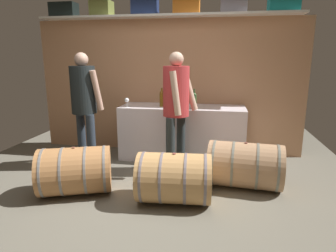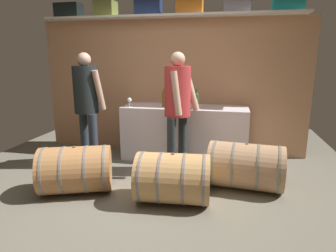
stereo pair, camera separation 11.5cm
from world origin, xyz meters
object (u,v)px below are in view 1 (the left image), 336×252
wine_barrel_near (75,171)px  wine_bottle_amber (162,98)px  winemaker_pouring (84,98)px  toolcase_teal (284,4)px  wine_barrel_far (174,178)px  toolcase_navy (145,7)px  visitor_tasting (177,100)px  wine_barrel_flank (245,165)px  toolcase_orange (187,3)px  toolcase_grey (234,5)px  work_cabinet (182,132)px  toolcase_black (64,10)px  wine_glass (127,101)px  wine_bottle_green (194,100)px  toolcase_olive (102,9)px

wine_barrel_near → wine_bottle_amber: bearing=42.0°
wine_bottle_amber → winemaker_pouring: winemaker_pouring is taller
toolcase_teal → wine_barrel_near: bearing=-147.0°
wine_bottle_amber → wine_barrel_far: bearing=-73.9°
toolcase_navy → visitor_tasting: size_ratio=0.25×
wine_bottle_amber → wine_barrel_flank: (1.22, -0.91, -0.68)m
wine_barrel_far → winemaker_pouring: 1.85m
wine_barrel_far → winemaker_pouring: (-1.44, 0.90, 0.73)m
wine_bottle_amber → visitor_tasting: visitor_tasting is taller
toolcase_orange → toolcase_grey: bearing=-0.0°
toolcase_orange → work_cabinet: (-0.01, -0.24, -1.98)m
toolcase_black → toolcase_grey: 2.73m
toolcase_navy → wine_barrel_flank: size_ratio=0.43×
toolcase_black → wine_bottle_amber: size_ratio=1.48×
toolcase_navy → winemaker_pouring: toolcase_navy is taller
toolcase_teal → wine_glass: bearing=-170.5°
toolcase_navy → wine_bottle_green: size_ratio=1.36×
wine_glass → winemaker_pouring: 0.65m
toolcase_grey → work_cabinet: toolcase_grey is taller
toolcase_teal → wine_bottle_amber: (-1.74, -0.29, -1.37)m
winemaker_pouring → toolcase_olive: bearing=128.2°
visitor_tasting → wine_barrel_flank: bearing=89.2°
toolcase_teal → wine_bottle_amber: size_ratio=1.49×
wine_glass → visitor_tasting: 0.92m
wine_bottle_amber → wine_glass: (-0.52, -0.16, -0.03)m
wine_barrel_near → wine_barrel_flank: wine_barrel_flank is taller
wine_bottle_green → wine_barrel_flank: (0.71, -0.73, -0.69)m
toolcase_orange → wine_bottle_amber: 1.49m
wine_bottle_green → visitor_tasting: 0.43m
toolcase_grey → wine_bottle_amber: toolcase_grey is taller
toolcase_olive → winemaker_pouring: size_ratio=0.20×
toolcase_grey → visitor_tasting: (-0.73, -0.84, -1.32)m
wine_barrel_far → wine_barrel_flank: 0.97m
wine_bottle_amber → visitor_tasting: bearing=-60.6°
toolcase_grey → winemaker_pouring: 2.59m
toolcase_olive → winemaker_pouring: toolcase_olive is taller
toolcase_olive → wine_barrel_flank: size_ratio=0.35×
wine_bottle_amber → wine_glass: 0.54m
toolcase_black → wine_glass: (1.17, -0.45, -1.40)m
toolcase_olive → wine_bottle_green: 2.12m
toolcase_navy → toolcase_grey: (1.36, 0.00, -0.01)m
wine_bottle_amber → wine_barrel_near: size_ratio=0.30×
wine_barrel_near → wine_barrel_far: size_ratio=1.13×
toolcase_navy → wine_bottle_amber: toolcase_navy is taller
wine_bottle_amber → wine_barrel_near: wine_bottle_amber is taller
toolcase_teal → toolcase_grey: bearing=178.3°
toolcase_orange → wine_barrel_near: toolcase_orange is taller
toolcase_orange → wine_barrel_far: 2.74m
toolcase_black → toolcase_grey: (2.73, 0.00, 0.00)m
toolcase_olive → work_cabinet: size_ratio=0.17×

